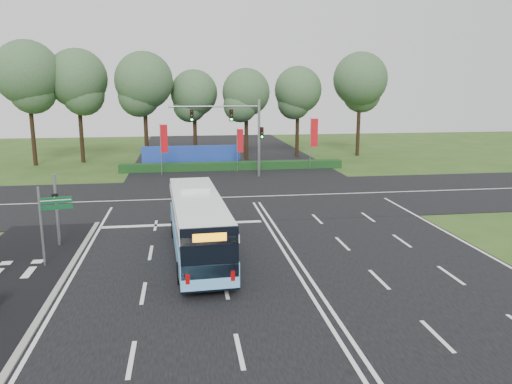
% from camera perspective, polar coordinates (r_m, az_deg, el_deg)
% --- Properties ---
extents(ground, '(120.00, 120.00, 0.00)m').
position_cam_1_polar(ground, '(25.94, 2.86, -6.34)').
color(ground, '#2B4B19').
rests_on(ground, ground).
extents(road_main, '(20.00, 120.00, 0.04)m').
position_cam_1_polar(road_main, '(25.93, 2.86, -6.30)').
color(road_main, black).
rests_on(road_main, ground).
extents(road_cross, '(120.00, 14.00, 0.05)m').
position_cam_1_polar(road_cross, '(37.36, -0.71, -0.56)').
color(road_cross, black).
rests_on(road_cross, ground).
extents(bike_path, '(5.00, 18.00, 0.06)m').
position_cam_1_polar(bike_path, '(23.90, -26.82, -9.23)').
color(bike_path, black).
rests_on(bike_path, ground).
extents(kerb_strip, '(0.25, 18.00, 0.12)m').
position_cam_1_polar(kerb_strip, '(23.23, -21.14, -9.24)').
color(kerb_strip, gray).
rests_on(kerb_strip, ground).
extents(city_bus, '(2.87, 11.11, 3.16)m').
position_cam_1_polar(city_bus, '(24.43, -6.67, -3.67)').
color(city_bus, '#6AB9F6').
rests_on(city_bus, ground).
extents(pedestrian_signal, '(0.35, 0.43, 3.79)m').
position_cam_1_polar(pedestrian_signal, '(27.50, -21.85, -1.65)').
color(pedestrian_signal, gray).
rests_on(pedestrian_signal, ground).
extents(street_sign, '(1.45, 0.32, 3.76)m').
position_cam_1_polar(street_sign, '(24.53, -22.64, -2.55)').
color(street_sign, gray).
rests_on(street_sign, ground).
extents(banner_flag_left, '(0.68, 0.27, 4.82)m').
position_cam_1_polar(banner_flag_left, '(46.82, -10.56, 5.65)').
color(banner_flag_left, gray).
rests_on(banner_flag_left, ground).
extents(banner_flag_mid, '(0.62, 0.15, 4.21)m').
position_cam_1_polar(banner_flag_mid, '(48.28, -1.90, 5.59)').
color(banner_flag_mid, gray).
rests_on(banner_flag_mid, ground).
extents(banner_flag_right, '(0.76, 0.11, 5.16)m').
position_cam_1_polar(banner_flag_right, '(49.75, 6.55, 6.38)').
color(banner_flag_right, gray).
rests_on(banner_flag_right, ground).
extents(traffic_light_gantry, '(8.41, 0.28, 7.00)m').
position_cam_1_polar(traffic_light_gantry, '(45.06, -1.92, 7.56)').
color(traffic_light_gantry, gray).
rests_on(traffic_light_gantry, ground).
extents(hedge, '(22.00, 1.20, 0.80)m').
position_cam_1_polar(hedge, '(49.49, -2.66, 2.99)').
color(hedge, '#133515').
rests_on(hedge, ground).
extents(blue_hoarding, '(10.00, 0.30, 2.20)m').
position_cam_1_polar(blue_hoarding, '(51.63, -7.38, 4.06)').
color(blue_hoarding, '#1E3DA5').
rests_on(blue_hoarding, ground).
extents(eucalyptus_row, '(42.43, 8.76, 12.76)m').
position_cam_1_polar(eucalyptus_row, '(55.84, -8.29, 12.30)').
color(eucalyptus_row, black).
rests_on(eucalyptus_row, ground).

